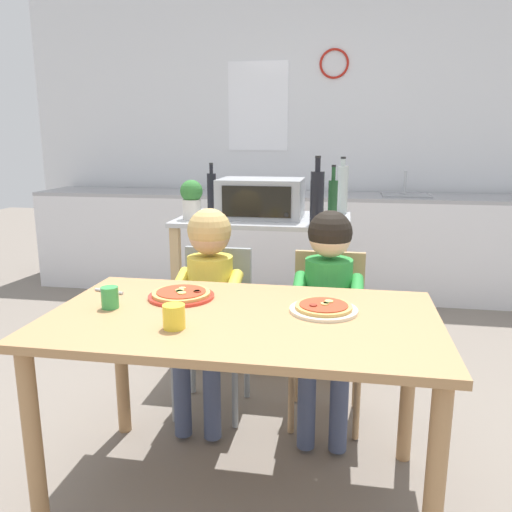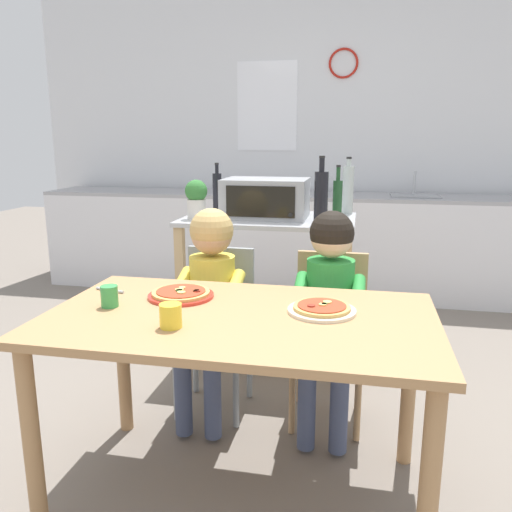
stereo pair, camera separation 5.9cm
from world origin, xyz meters
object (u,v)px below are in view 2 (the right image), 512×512
object	(u,v)px
child_in_yellow_shirt	(209,285)
pizza_plate_cream	(322,309)
kitchen_island_cart	(269,267)
child_in_green_shirt	(329,293)
dining_chair_right	(330,325)
drinking_cup_yellow	(171,316)
pizza_plate_red_rimmed	(181,294)
dining_table	(240,341)
bottle_squat_spirits	(321,197)
drinking_cup_green	(109,296)
toaster_oven	(266,198)
potted_herb_plant	(196,198)
bottle_tall_green_wine	(348,189)
bottle_dark_olive_oil	(217,191)
dining_chair_left	(217,317)
bottle_brown_beer	(337,199)
serving_spoon	(110,290)

from	to	relation	value
child_in_yellow_shirt	pizza_plate_cream	distance (m)	0.73
kitchen_island_cart	child_in_green_shirt	distance (m)	0.82
dining_chair_right	drinking_cup_yellow	world-z (taller)	drinking_cup_yellow
pizza_plate_red_rimmed	dining_table	bearing A→B (deg)	-29.38
bottle_squat_spirits	drinking_cup_green	size ratio (longest dim) A/B	4.49
toaster_oven	potted_herb_plant	xyz separation A→B (m)	(-0.38, -0.12, 0.01)
dining_table	child_in_yellow_shirt	bearing A→B (deg)	116.96
bottle_tall_green_wine	drinking_cup_yellow	distance (m)	1.78
bottle_tall_green_wine	bottle_dark_olive_oil	bearing A→B (deg)	-174.57
kitchen_island_cart	dining_chair_left	distance (m)	0.62
bottle_brown_beer	serving_spoon	size ratio (longest dim) A/B	2.22
pizza_plate_red_rimmed	bottle_squat_spirits	bearing A→B (deg)	62.10
bottle_brown_beer	dining_chair_right	bearing A→B (deg)	-89.08
bottle_squat_spirits	child_in_green_shirt	world-z (taller)	bottle_squat_spirits
drinking_cup_green	drinking_cup_yellow	bearing A→B (deg)	-27.73
bottle_dark_olive_oil	dining_table	xyz separation A→B (m)	(0.48, -1.43, -0.39)
child_in_yellow_shirt	bottle_tall_green_wine	bearing A→B (deg)	57.84
dining_chair_left	serving_spoon	world-z (taller)	dining_chair_left
bottle_tall_green_wine	dining_chair_right	size ratio (longest dim) A/B	0.43
dining_table	serving_spoon	distance (m)	0.63
kitchen_island_cart	pizza_plate_cream	distance (m)	1.24
pizza_plate_red_rimmed	pizza_plate_cream	bearing A→B (deg)	-6.98
kitchen_island_cart	bottle_squat_spirits	distance (m)	0.58
pizza_plate_cream	bottle_squat_spirits	bearing A→B (deg)	95.23
pizza_plate_cream	drinking_cup_yellow	distance (m)	0.55
pizza_plate_cream	drinking_cup_green	distance (m)	0.80
dining_table	drinking_cup_yellow	bearing A→B (deg)	-138.94
toaster_oven	pizza_plate_red_rimmed	bearing A→B (deg)	-97.54
bottle_squat_spirits	potted_herb_plant	bearing A→B (deg)	175.56
bottle_brown_beer	toaster_oven	bearing A→B (deg)	178.42
bottle_squat_spirits	bottle_dark_olive_oil	bearing A→B (deg)	151.33
pizza_plate_red_rimmed	serving_spoon	xyz separation A→B (m)	(-0.32, 0.02, -0.01)
bottle_squat_spirits	potted_herb_plant	xyz separation A→B (m)	(-0.72, 0.06, -0.03)
drinking_cup_yellow	pizza_plate_cream	bearing A→B (deg)	27.91
dining_chair_right	drinking_cup_yellow	distance (m)	1.01
kitchen_island_cart	bottle_tall_green_wine	world-z (taller)	bottle_tall_green_wine
potted_herb_plant	child_in_green_shirt	bearing A→B (deg)	-35.18
bottle_brown_beer	child_in_yellow_shirt	distance (m)	0.95
bottle_tall_green_wine	child_in_yellow_shirt	xyz separation A→B (m)	(-0.61, -0.96, -0.38)
dining_chair_right	kitchen_island_cart	bearing A→B (deg)	124.68
child_in_yellow_shirt	pizza_plate_red_rimmed	xyz separation A→B (m)	(0.00, -0.39, 0.07)
dining_table	pizza_plate_red_rimmed	world-z (taller)	pizza_plate_red_rimmed
bottle_squat_spirits	bottle_dark_olive_oil	world-z (taller)	bottle_squat_spirits
kitchen_island_cart	child_in_yellow_shirt	bearing A→B (deg)	-102.83
toaster_oven	potted_herb_plant	size ratio (longest dim) A/B	2.15
drinking_cup_yellow	serving_spoon	xyz separation A→B (m)	(-0.40, 0.34, -0.03)
toaster_oven	child_in_yellow_shirt	world-z (taller)	toaster_oven
bottle_squat_spirits	dining_table	size ratio (longest dim) A/B	0.26
bottle_squat_spirits	pizza_plate_red_rimmed	size ratio (longest dim) A/B	1.39
bottle_dark_olive_oil	bottle_tall_green_wine	bearing A→B (deg)	5.43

